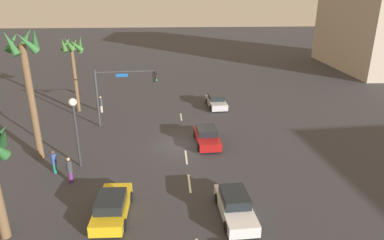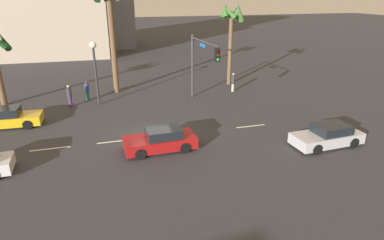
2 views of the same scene
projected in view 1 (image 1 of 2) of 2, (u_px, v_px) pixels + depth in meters
ground_plane at (185, 145)px, 28.73m from camera, size 220.00×220.00×0.00m
lane_stripe_2 at (189, 183)px, 22.82m from camera, size 2.34×0.14×0.01m
lane_stripe_3 at (186, 157)px, 26.49m from camera, size 2.39×0.14×0.01m
lane_stripe_4 at (181, 117)px, 35.23m from camera, size 2.19×0.14×0.01m
car_0 at (112, 206)px, 19.29m from camera, size 4.40×1.97×1.37m
car_1 at (207, 136)px, 28.78m from camera, size 4.34×2.07×1.37m
car_2 at (216, 101)px, 38.29m from camera, size 4.46×2.08×1.34m
car_4 at (235, 206)px, 19.34m from camera, size 4.47×1.94×1.37m
traffic_signal at (119, 87)px, 31.72m from camera, size 0.58×5.78×5.51m
streetlamp at (75, 119)px, 23.82m from camera, size 0.56×0.56×5.26m
pedestrian_0 at (70, 169)px, 22.66m from camera, size 0.48×0.48×1.84m
pedestrian_1 at (101, 104)px, 36.34m from camera, size 0.50×0.50×1.78m
pedestrian_2 at (54, 162)px, 23.87m from camera, size 0.51×0.51×1.73m
palm_tree_1 at (27, 71)px, 24.10m from camera, size 2.52×2.58×9.89m
palm_tree_2 at (73, 54)px, 34.92m from camera, size 2.48×2.64×8.12m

